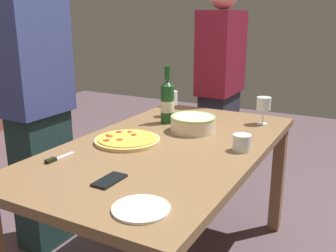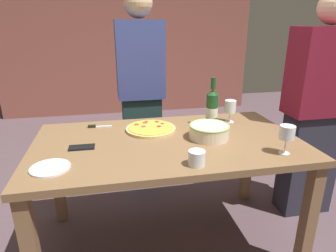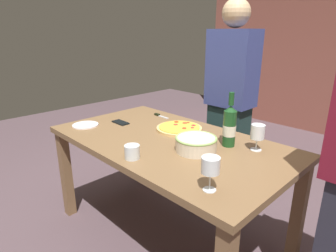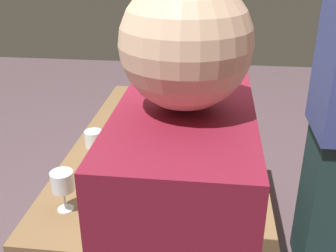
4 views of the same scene
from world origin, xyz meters
name	(u,v)px [view 1 (image 1 of 4)]	position (x,y,z in m)	size (l,w,h in m)	color
dining_table	(168,161)	(0.00, 0.00, 0.66)	(1.60, 0.90, 0.75)	brown
pizza	(127,140)	(-0.08, 0.19, 0.76)	(0.33, 0.33, 0.03)	#E4BB70
serving_bowl	(193,123)	(0.25, -0.02, 0.80)	(0.25, 0.25, 0.09)	beige
wine_bottle	(167,101)	(0.34, 0.19, 0.88)	(0.08, 0.08, 0.34)	#1A491F
wine_glass_near_pizza	(264,104)	(0.58, -0.31, 0.87)	(0.08, 0.08, 0.16)	white
wine_glass_by_bottle	(171,99)	(0.50, 0.25, 0.86)	(0.08, 0.08, 0.16)	white
cup_amber	(242,143)	(0.07, -0.35, 0.79)	(0.09, 0.09, 0.08)	white
side_plate	(141,209)	(-0.64, -0.25, 0.76)	(0.19, 0.19, 0.01)	white
cell_phone	(109,180)	(-0.50, -0.02, 0.76)	(0.07, 0.14, 0.01)	black
pizza_knife	(56,159)	(-0.43, 0.32, 0.76)	(0.16, 0.03, 0.02)	silver
person_host	(220,91)	(1.13, 0.16, 0.82)	(0.45, 0.24, 1.62)	#2B2B39
person_guest_left	(37,108)	(-0.07, 0.81, 0.86)	(0.38, 0.24, 1.67)	#1D3533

